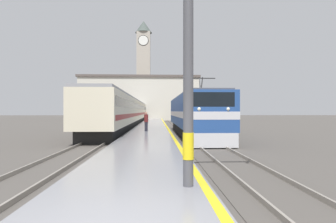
% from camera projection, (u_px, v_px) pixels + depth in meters
% --- Properties ---
extents(ground_plane, '(200.00, 200.00, 0.00)m').
position_uv_depth(ground_plane, '(152.00, 127.00, 33.72)').
color(ground_plane, '#514C47').
extents(platform, '(3.60, 140.00, 0.42)m').
position_uv_depth(platform, '(152.00, 128.00, 28.72)').
color(platform, gray).
rests_on(platform, ground).
extents(rail_track_near, '(2.83, 140.00, 0.16)m').
position_uv_depth(rail_track_near, '(185.00, 130.00, 28.88)').
color(rail_track_near, '#514C47').
rests_on(rail_track_near, ground).
extents(rail_track_far, '(2.84, 140.00, 0.16)m').
position_uv_depth(rail_track_far, '(121.00, 130.00, 28.58)').
color(rail_track_far, '#514C47').
rests_on(rail_track_far, ground).
extents(locomotive_train, '(2.92, 16.64, 4.43)m').
position_uv_depth(locomotive_train, '(193.00, 115.00, 22.45)').
color(locomotive_train, black).
rests_on(locomotive_train, ground).
extents(passenger_train, '(2.92, 47.73, 3.70)m').
position_uv_depth(passenger_train, '(130.00, 112.00, 38.98)').
color(passenger_train, black).
rests_on(passenger_train, ground).
extents(catenary_mast, '(2.69, 0.25, 7.62)m').
position_uv_depth(catenary_mast, '(194.00, 14.00, 5.86)').
color(catenary_mast, '#4C4C51').
rests_on(catenary_mast, platform).
extents(person_on_platform, '(0.34, 0.34, 1.62)m').
position_uv_depth(person_on_platform, '(146.00, 121.00, 22.00)').
color(person_on_platform, '#23232D').
rests_on(person_on_platform, platform).
extents(clock_tower, '(4.56, 4.56, 26.96)m').
position_uv_depth(clock_tower, '(144.00, 67.00, 72.16)').
color(clock_tower, '#ADA393').
rests_on(clock_tower, ground).
extents(station_building, '(27.22, 9.19, 10.07)m').
position_uv_depth(station_building, '(140.00, 99.00, 61.50)').
color(station_building, beige).
rests_on(station_building, ground).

